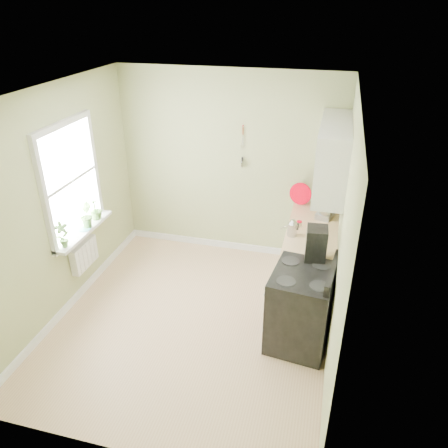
% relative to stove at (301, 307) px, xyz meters
% --- Properties ---
extents(floor, '(3.20, 3.60, 0.02)m').
position_rel_stove_xyz_m(floor, '(-1.28, 0.03, -0.48)').
color(floor, tan).
rests_on(floor, ground).
extents(ceiling, '(3.20, 3.60, 0.02)m').
position_rel_stove_xyz_m(ceiling, '(-1.28, 0.03, 2.24)').
color(ceiling, white).
rests_on(ceiling, wall_back).
extents(wall_back, '(3.20, 0.02, 2.70)m').
position_rel_stove_xyz_m(wall_back, '(-1.28, 1.84, 0.88)').
color(wall_back, tan).
rests_on(wall_back, floor).
extents(wall_left, '(0.02, 3.60, 2.70)m').
position_rel_stove_xyz_m(wall_left, '(-2.89, 0.03, 0.88)').
color(wall_left, tan).
rests_on(wall_left, floor).
extents(wall_right, '(0.02, 3.60, 2.70)m').
position_rel_stove_xyz_m(wall_right, '(0.33, 0.03, 0.88)').
color(wall_right, tan).
rests_on(wall_right, floor).
extents(base_cabinets, '(0.60, 1.60, 0.87)m').
position_rel_stove_xyz_m(base_cabinets, '(0.02, 1.03, -0.03)').
color(base_cabinets, white).
rests_on(base_cabinets, floor).
extents(countertop, '(0.64, 1.60, 0.04)m').
position_rel_stove_xyz_m(countertop, '(0.01, 1.03, 0.42)').
color(countertop, beige).
rests_on(countertop, base_cabinets).
extents(upper_cabinets, '(0.35, 1.40, 0.80)m').
position_rel_stove_xyz_m(upper_cabinets, '(0.15, 1.13, 1.38)').
color(upper_cabinets, white).
rests_on(upper_cabinets, wall_right).
extents(window, '(0.06, 1.14, 1.44)m').
position_rel_stove_xyz_m(window, '(-2.86, 0.33, 1.08)').
color(window, white).
rests_on(window, wall_left).
extents(window_sill, '(0.18, 1.14, 0.04)m').
position_rel_stove_xyz_m(window_sill, '(-2.79, 0.33, 0.41)').
color(window_sill, white).
rests_on(window_sill, wall_left).
extents(radiator, '(0.12, 0.50, 0.35)m').
position_rel_stove_xyz_m(radiator, '(-2.82, 0.28, 0.08)').
color(radiator, white).
rests_on(radiator, wall_left).
extents(wall_utensils, '(0.02, 0.14, 0.58)m').
position_rel_stove_xyz_m(wall_utensils, '(-1.08, 1.81, 1.10)').
color(wall_utensils, beige).
rests_on(wall_utensils, wall_back).
extents(stove, '(0.74, 0.82, 1.04)m').
position_rel_stove_xyz_m(stove, '(0.00, 0.00, 0.00)').
color(stove, black).
rests_on(stove, floor).
extents(stand_mixer, '(0.26, 0.35, 0.38)m').
position_rel_stove_xyz_m(stand_mixer, '(0.14, 1.44, 0.61)').
color(stand_mixer, '#B2B2B7').
rests_on(stand_mixer, countertop).
extents(kettle, '(0.21, 0.12, 0.21)m').
position_rel_stove_xyz_m(kettle, '(-0.23, 0.81, 0.55)').
color(kettle, silver).
rests_on(kettle, countertop).
extents(coffee_maker, '(0.24, 0.26, 0.39)m').
position_rel_stove_xyz_m(coffee_maker, '(0.08, 0.33, 0.63)').
color(coffee_maker, black).
rests_on(coffee_maker, countertop).
extents(red_tray, '(0.32, 0.13, 0.31)m').
position_rel_stove_xyz_m(red_tray, '(-0.23, 1.75, 0.60)').
color(red_tray, red).
rests_on(red_tray, countertop).
extents(jar, '(0.07, 0.07, 0.08)m').
position_rel_stove_xyz_m(jar, '(-0.17, 1.06, 0.48)').
color(jar, beige).
rests_on(jar, countertop).
extents(plant_a, '(0.19, 0.21, 0.33)m').
position_rel_stove_xyz_m(plant_a, '(-2.78, -0.12, 0.60)').
color(plant_a, '#4A7331').
rests_on(plant_a, window_sill).
extents(plant_b, '(0.23, 0.24, 0.33)m').
position_rel_stove_xyz_m(plant_b, '(-2.78, 0.40, 0.60)').
color(plant_b, '#4A7331').
rests_on(plant_b, window_sill).
extents(plant_c, '(0.19, 0.19, 0.28)m').
position_rel_stove_xyz_m(plant_c, '(-2.78, 0.64, 0.57)').
color(plant_c, '#4A7331').
rests_on(plant_c, window_sill).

